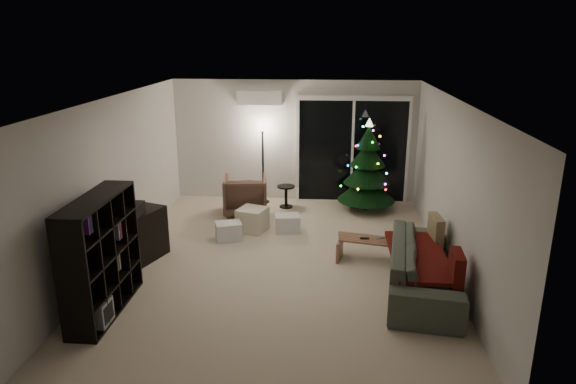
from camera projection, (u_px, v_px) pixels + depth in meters
name	position (u px, v px, depth m)	size (l,w,h in m)	color
room	(314.00, 174.00, 8.99)	(6.50, 7.51, 2.60)	beige
bookshelf	(87.00, 255.00, 6.34)	(0.38, 1.51, 1.51)	black
media_cabinet	(130.00, 240.00, 7.72)	(0.48, 1.27, 0.79)	black
stereo	(127.00, 210.00, 7.58)	(0.40, 0.48, 0.17)	black
armchair	(246.00, 195.00, 9.95)	(0.82, 0.84, 0.76)	brown
ottoman	(252.00, 220.00, 9.14)	(0.46, 0.46, 0.42)	beige
cardboard_box_a	(229.00, 231.00, 8.75)	(0.43, 0.33, 0.31)	silver
cardboard_box_b	(287.00, 223.00, 9.11)	(0.43, 0.33, 0.30)	silver
side_table	(286.00, 196.00, 10.39)	(0.36, 0.36, 0.45)	black
floor_lamp	(263.00, 165.00, 10.52)	(0.26, 0.26, 1.62)	black
sofa	(425.00, 267.00, 6.99)	(2.32, 0.91, 0.68)	#333C2E
sofa_throw	(418.00, 256.00, 6.95)	(0.73, 1.67, 0.06)	maroon
cushion_a	(436.00, 231.00, 7.51)	(0.13, 0.45, 0.45)	#978A63
cushion_b	(456.00, 270.00, 6.27)	(0.13, 0.45, 0.45)	maroon
coffee_table	(374.00, 250.00, 7.94)	(1.11, 0.39, 0.35)	brown
remote_a	(365.00, 238.00, 7.90)	(0.14, 0.04, 0.02)	black
remote_b	(381.00, 238.00, 7.92)	(0.13, 0.04, 0.02)	slate
christmas_tree	(367.00, 165.00, 10.02)	(1.14, 1.14, 1.84)	black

